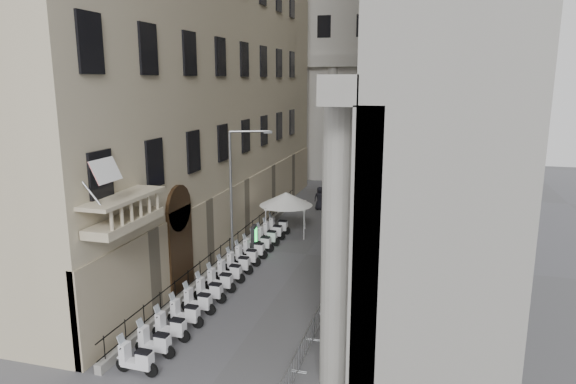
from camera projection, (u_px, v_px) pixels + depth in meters
name	position (u px, v px, depth m)	size (l,w,h in m)	color
far_building	(369.00, 40.00, 56.05)	(22.00, 10.00, 30.00)	#ABA8A2
iron_fence	(235.00, 254.00, 32.14)	(0.30, 28.00, 1.40)	black
blue_awning	(383.00, 229.00, 37.47)	(1.60, 3.00, 3.00)	navy
flag	(121.00, 363.00, 19.83)	(1.00, 1.40, 8.20)	#9E0C11
scooter_0	(138.00, 374.00, 19.06)	(0.56, 1.40, 1.50)	white
scooter_1	(156.00, 356.00, 20.30)	(0.56, 1.40, 1.50)	white
scooter_2	(172.00, 340.00, 21.54)	(0.56, 1.40, 1.50)	white
scooter_3	(186.00, 326.00, 22.78)	(0.56, 1.40, 1.50)	white
scooter_4	(199.00, 313.00, 24.02)	(0.56, 1.40, 1.50)	white
scooter_5	(210.00, 302.00, 25.26)	(0.56, 1.40, 1.50)	white
scooter_6	(221.00, 291.00, 26.50)	(0.56, 1.40, 1.50)	white
scooter_7	(230.00, 282.00, 27.73)	(0.56, 1.40, 1.50)	white
scooter_8	(239.00, 273.00, 28.97)	(0.56, 1.40, 1.50)	white
scooter_9	(247.00, 265.00, 30.21)	(0.56, 1.40, 1.50)	white
scooter_10	(254.00, 258.00, 31.45)	(0.56, 1.40, 1.50)	white
scooter_11	(261.00, 251.00, 32.69)	(0.56, 1.40, 1.50)	white
scooter_12	(267.00, 245.00, 33.93)	(0.56, 1.40, 1.50)	white
scooter_13	(273.00, 239.00, 35.17)	(0.56, 1.40, 1.50)	white
scooter_14	(279.00, 234.00, 36.41)	(0.56, 1.40, 1.50)	white
barrier_1	(307.00, 355.00, 20.35)	(0.60, 2.40, 1.10)	#A7A9AE
barrier_2	(320.00, 327.00, 22.70)	(0.60, 2.40, 1.10)	#A7A9AE
barrier_3	(330.00, 304.00, 25.06)	(0.60, 2.40, 1.10)	#A7A9AE
barrier_4	(339.00, 284.00, 27.41)	(0.60, 2.40, 1.10)	#A7A9AE
barrier_5	(347.00, 268.00, 29.76)	(0.60, 2.40, 1.10)	#A7A9AE
security_tent	(289.00, 200.00, 35.57)	(3.72, 3.72, 3.02)	white
street_lamp	(236.00, 184.00, 30.46)	(2.42, 1.09, 7.82)	gray
info_kiosk	(254.00, 238.00, 32.55)	(0.34, 0.82, 1.69)	black
pedestrian_a	(337.00, 208.00, 40.70)	(0.57, 0.37, 1.56)	black
pedestrian_b	(375.00, 202.00, 42.38)	(0.82, 0.64, 1.69)	black
pedestrian_c	(320.00, 198.00, 42.97)	(0.96, 0.62, 1.96)	black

